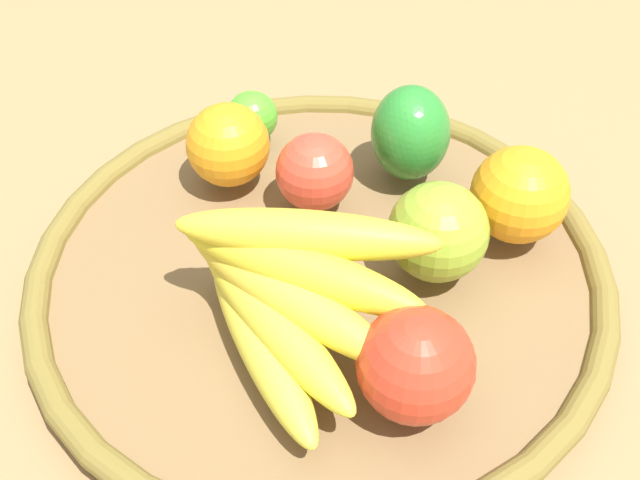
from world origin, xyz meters
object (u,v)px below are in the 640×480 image
object	(u,v)px
apple_1	(315,172)
orange_0	(520,195)
apple_2	(438,232)
apple_0	(416,365)
bell_pepper	(410,133)
orange_1	(228,145)
banana_bunch	(286,293)
lime_0	(252,116)

from	to	relation	value
apple_1	orange_0	world-z (taller)	orange_0
apple_2	apple_0	world-z (taller)	same
bell_pepper	orange_0	distance (m)	0.11
apple_2	orange_0	world-z (taller)	orange_0
orange_1	banana_bunch	bearing A→B (deg)	-76.39
banana_bunch	apple_1	size ratio (longest dim) A/B	2.87
banana_bunch	apple_1	world-z (taller)	banana_bunch
lime_0	orange_1	xyz separation A→B (m)	(-0.02, -0.06, 0.01)
apple_2	orange_0	distance (m)	0.08
banana_bunch	orange_1	world-z (taller)	banana_bunch
apple_0	apple_1	world-z (taller)	apple_0
apple_1	orange_0	distance (m)	0.17
lime_0	orange_1	size ratio (longest dim) A/B	0.65
apple_2	apple_1	distance (m)	0.12
apple_1	banana_bunch	bearing A→B (deg)	-101.07
bell_pepper	orange_1	distance (m)	0.16
apple_0	orange_0	bearing A→B (deg)	55.89
banana_bunch	orange_0	size ratio (longest dim) A/B	2.40
lime_0	bell_pepper	xyz separation A→B (m)	(0.14, -0.06, 0.02)
lime_0	orange_1	distance (m)	0.06
apple_0	orange_0	distance (m)	0.19
bell_pepper	apple_1	distance (m)	0.09
banana_bunch	bell_pepper	size ratio (longest dim) A/B	2.22
apple_2	banana_bunch	world-z (taller)	banana_bunch
orange_1	apple_2	bearing A→B (deg)	-36.87
banana_bunch	orange_0	world-z (taller)	banana_bunch
lime_0	apple_2	distance (m)	0.23
apple_0	apple_2	bearing A→B (deg)	73.65
lime_0	orange_0	world-z (taller)	orange_0
lime_0	apple_2	size ratio (longest dim) A/B	0.61
lime_0	orange_1	world-z (taller)	orange_1
apple_2	orange_1	size ratio (longest dim) A/B	1.07
banana_bunch	lime_0	bearing A→B (deg)	95.69
banana_bunch	apple_0	bearing A→B (deg)	-36.31
lime_0	banana_bunch	size ratio (longest dim) A/B	0.25
bell_pepper	orange_0	size ratio (longest dim) A/B	1.08
lime_0	orange_0	size ratio (longest dim) A/B	0.60
lime_0	apple_0	distance (m)	0.31
lime_0	bell_pepper	world-z (taller)	bell_pepper
apple_2	bell_pepper	distance (m)	0.12
banana_bunch	orange_0	xyz separation A→B (m)	(0.19, 0.10, -0.01)
apple_2	orange_1	bearing A→B (deg)	143.13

